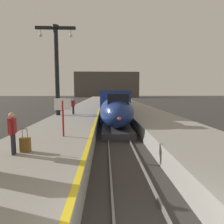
# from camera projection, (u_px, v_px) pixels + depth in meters

# --- Properties ---
(platform_left) EXTENTS (4.80, 110.00, 1.05)m
(platform_left) POSITION_uv_depth(u_px,v_px,m) (85.00, 111.00, 27.95)
(platform_left) COLOR gray
(platform_left) RESTS_ON ground
(platform_right) EXTENTS (4.80, 110.00, 1.05)m
(platform_right) POSITION_uv_depth(u_px,v_px,m) (138.00, 111.00, 28.25)
(platform_right) COLOR gray
(platform_right) RESTS_ON ground
(platform_left_safety_stripe) EXTENTS (0.20, 107.80, 0.01)m
(platform_left_safety_stripe) POSITION_uv_depth(u_px,v_px,m) (100.00, 108.00, 27.97)
(platform_left_safety_stripe) COLOR yellow
(platform_left_safety_stripe) RESTS_ON platform_left
(rail_main_left) EXTENTS (0.08, 110.00, 0.12)m
(rail_main_left) POSITION_uv_depth(u_px,v_px,m) (107.00, 112.00, 30.85)
(rail_main_left) COLOR slate
(rail_main_left) RESTS_ON ground
(rail_main_right) EXTENTS (0.08, 110.00, 0.12)m
(rail_main_right) POSITION_uv_depth(u_px,v_px,m) (116.00, 112.00, 30.91)
(rail_main_right) COLOR slate
(rail_main_right) RESTS_ON ground
(highspeed_train_main) EXTENTS (2.92, 37.42, 3.60)m
(highspeed_train_main) POSITION_uv_depth(u_px,v_px,m) (111.00, 101.00, 30.91)
(highspeed_train_main) COLOR navy
(highspeed_train_main) RESTS_ON ground
(station_column_mid) EXTENTS (4.00, 0.68, 9.02)m
(station_column_mid) POSITION_uv_depth(u_px,v_px,m) (57.00, 62.00, 19.05)
(station_column_mid) COLOR black
(station_column_mid) RESTS_ON platform_left
(passenger_near_edge) EXTENTS (0.28, 0.56, 1.69)m
(passenger_near_edge) POSITION_uv_depth(u_px,v_px,m) (13.00, 130.00, 7.39)
(passenger_near_edge) COLOR #23232D
(passenger_near_edge) RESTS_ON platform_left
(passenger_mid_platform) EXTENTS (0.33, 0.54, 1.69)m
(passenger_mid_platform) POSITION_uv_depth(u_px,v_px,m) (73.00, 105.00, 20.18)
(passenger_mid_platform) COLOR #23232D
(passenger_mid_platform) RESTS_ON platform_left
(rolling_suitcase) EXTENTS (0.40, 0.22, 0.98)m
(rolling_suitcase) POSITION_uv_depth(u_px,v_px,m) (25.00, 145.00, 7.80)
(rolling_suitcase) COLOR brown
(rolling_suitcase) RESTS_ON platform_left
(departure_info_board) EXTENTS (0.90, 0.10, 2.12)m
(departure_info_board) POSITION_uv_depth(u_px,v_px,m) (63.00, 110.00, 10.29)
(departure_info_board) COLOR maroon
(departure_info_board) RESTS_ON platform_left
(terminus_back_wall) EXTENTS (36.00, 2.00, 14.00)m
(terminus_back_wall) POSITION_uv_depth(u_px,v_px,m) (107.00, 85.00, 104.07)
(terminus_back_wall) COLOR #4C4742
(terminus_back_wall) RESTS_ON ground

